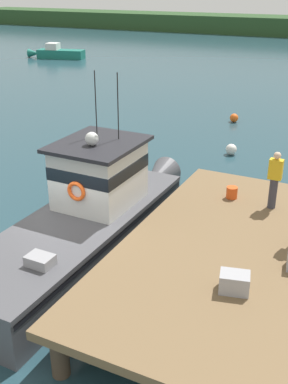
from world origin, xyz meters
TOP-DOWN VIEW (x-y plane):
  - ground_plane at (0.00, 0.00)m, footprint 200.00×200.00m
  - dock at (4.80, 0.00)m, footprint 6.00×9.00m
  - main_fishing_boat at (0.21, 0.12)m, footprint 2.65×9.82m
  - crate_single_by_cleat at (4.82, -1.66)m, footprint 0.69×0.57m
  - bait_bucket at (3.47, 2.71)m, footprint 0.32×0.32m
  - deckhand_by_the_boat at (4.65, 2.59)m, footprint 0.36×0.22m
  - moored_boat_far_right at (-22.06, 29.52)m, footprint 5.77×2.50m
  - mooring_buoy_outer at (0.07, 14.83)m, footprint 0.45×0.45m
  - mooring_buoy_channel_marker at (1.46, 9.66)m, footprint 0.48×0.48m

SIDE VIEW (x-z plane):
  - ground_plane at x=0.00m, z-range 0.00..0.00m
  - mooring_buoy_outer at x=0.07m, z-range 0.00..0.45m
  - mooring_buoy_channel_marker at x=1.46m, z-range 0.00..0.48m
  - moored_boat_far_right at x=-22.06m, z-range -0.23..1.22m
  - main_fishing_boat at x=0.21m, z-range -1.39..3.41m
  - dock at x=4.80m, z-range 0.47..1.67m
  - bait_bucket at x=3.47m, z-range 1.20..1.54m
  - crate_single_by_cleat at x=4.82m, z-range 1.20..1.61m
  - deckhand_by_the_boat at x=4.65m, z-range 1.24..2.87m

